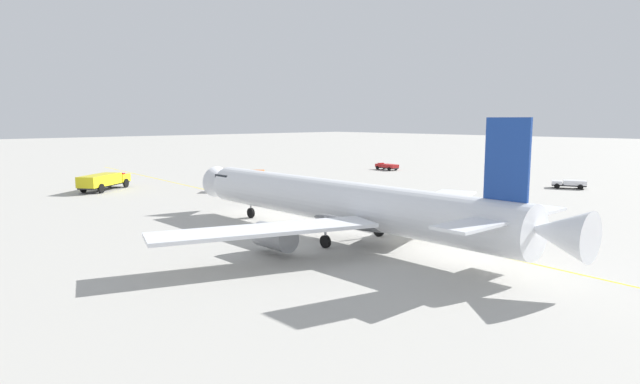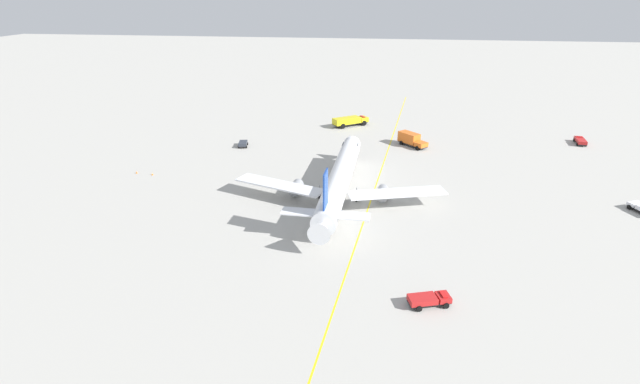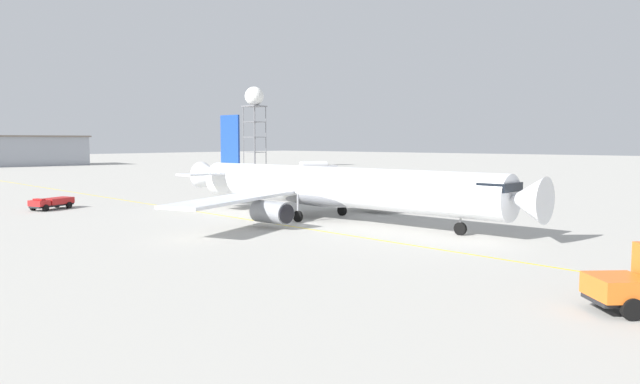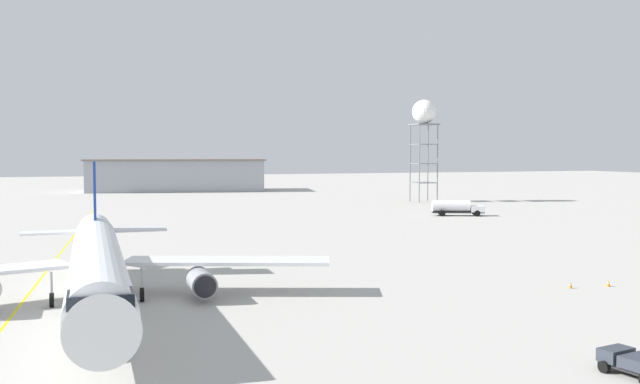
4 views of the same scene
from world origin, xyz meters
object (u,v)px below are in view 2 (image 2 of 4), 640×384
(ops_pickup_truck_extra, at_px, (580,141))
(safety_cone_near, at_px, (152,174))
(safety_cone_mid, at_px, (137,172))
(catering_truck_truck, at_px, (411,139))
(ops_pickup_truck, at_px, (429,299))
(airliner_main, at_px, (339,181))
(baggage_truck_truck, at_px, (243,144))
(fire_tender_truck, at_px, (350,121))

(ops_pickup_truck_extra, bearing_deg, safety_cone_near, 117.24)
(ops_pickup_truck_extra, distance_m, safety_cone_mid, 103.46)
(catering_truck_truck, distance_m, safety_cone_mid, 62.58)
(catering_truck_truck, relative_size, safety_cone_near, 13.33)
(ops_pickup_truck, height_order, safety_cone_near, ops_pickup_truck)
(airliner_main, distance_m, ops_pickup_truck, 33.38)
(baggage_truck_truck, bearing_deg, catering_truck_truck, 88.50)
(catering_truck_truck, distance_m, fire_tender_truck, 22.48)
(airliner_main, xyz_separation_m, safety_cone_near, (5.58, 38.89, -2.93))
(airliner_main, distance_m, baggage_truck_truck, 37.39)
(ops_pickup_truck, bearing_deg, airliner_main, 97.00)
(catering_truck_truck, height_order, baggage_truck_truck, catering_truck_truck)
(airliner_main, xyz_separation_m, ops_pickup_truck_extra, (40.58, -54.98, -2.40))
(baggage_truck_truck, relative_size, safety_cone_near, 7.19)
(airliner_main, xyz_separation_m, catering_truck_truck, (33.10, -13.87, -1.55))
(safety_cone_near, bearing_deg, ops_pickup_truck_extra, -69.55)
(catering_truck_truck, bearing_deg, airliner_main, -67.03)
(ops_pickup_truck, bearing_deg, safety_cone_mid, 129.31)
(airliner_main, bearing_deg, baggage_truck_truck, 45.84)
(ops_pickup_truck, relative_size, safety_cone_mid, 9.79)
(baggage_truck_truck, xyz_separation_m, ops_pickup_truck_extra, (13.95, -81.10, 0.10))
(ops_pickup_truck, bearing_deg, ops_pickup_truck_extra, 41.86)
(fire_tender_truck, bearing_deg, safety_cone_near, -166.81)
(airliner_main, xyz_separation_m, baggage_truck_truck, (26.63, 26.13, -2.49))
(catering_truck_truck, xyz_separation_m, ops_pickup_truck, (-63.24, -0.27, -0.85))
(baggage_truck_truck, bearing_deg, airliner_main, 33.77)
(catering_truck_truck, distance_m, safety_cone_near, 59.52)
(catering_truck_truck, distance_m, baggage_truck_truck, 40.53)
(fire_tender_truck, xyz_separation_m, ops_pickup_truck, (-78.87, -16.43, -0.73))
(baggage_truck_truck, height_order, safety_cone_mid, baggage_truck_truck)
(ops_pickup_truck, height_order, ops_pickup_truck_extra, same)
(catering_truck_truck, xyz_separation_m, fire_tender_truck, (15.63, 16.15, -0.12))
(ops_pickup_truck, bearing_deg, baggage_truck_truck, 107.22)
(catering_truck_truck, relative_size, ops_pickup_truck_extra, 1.32)
(baggage_truck_truck, bearing_deg, safety_cone_near, -41.91)
(safety_cone_near, bearing_deg, airliner_main, -98.16)
(fire_tender_truck, distance_m, ops_pickup_truck_extra, 57.84)
(airliner_main, xyz_separation_m, ops_pickup_truck, (-30.14, -14.14, -2.40))
(fire_tender_truck, xyz_separation_m, baggage_truck_truck, (-22.10, 23.84, -0.82))
(catering_truck_truck, xyz_separation_m, baggage_truck_truck, (-6.47, 40.00, -0.95))
(ops_pickup_truck, xyz_separation_m, safety_cone_mid, (36.19, 56.69, -0.53))
(ops_pickup_truck_extra, bearing_deg, airliner_main, 133.22)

